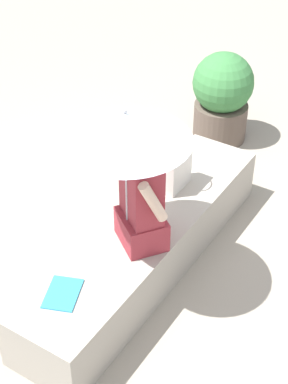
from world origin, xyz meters
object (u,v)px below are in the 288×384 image
object	(u,v)px
magazine	(63,293)
planter_near	(222,96)
person_seated	(141,196)
handbag_black	(175,167)
parasol	(125,127)

from	to	relation	value
magazine	planter_near	world-z (taller)	planter_near
person_seated	handbag_black	bearing A→B (deg)	10.59
person_seated	parasol	world-z (taller)	parasol
parasol	handbag_black	size ratio (longest dim) A/B	2.78
person_seated	planter_near	size ratio (longest dim) A/B	1.01
magazine	handbag_black	bearing A→B (deg)	-22.59
person_seated	handbag_black	world-z (taller)	person_seated
parasol	magazine	bearing A→B (deg)	172.16
handbag_black	magazine	world-z (taller)	handbag_black
person_seated	planter_near	bearing A→B (deg)	12.02
person_seated	magazine	distance (m)	0.80
parasol	person_seated	bearing A→B (deg)	-36.86
parasol	handbag_black	world-z (taller)	parasol
parasol	planter_near	bearing A→B (deg)	10.08
planter_near	person_seated	bearing A→B (deg)	-167.98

